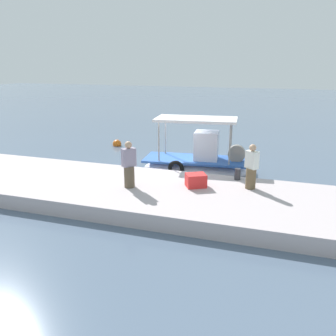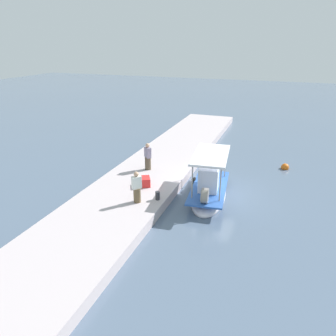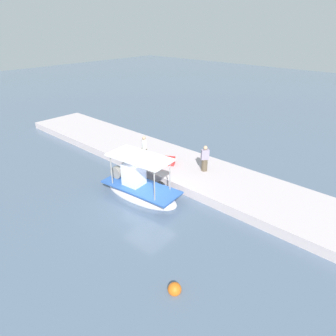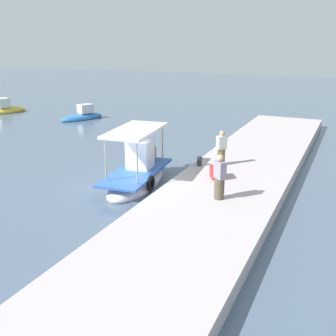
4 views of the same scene
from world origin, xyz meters
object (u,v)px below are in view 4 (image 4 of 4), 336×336
(fisherman_by_crate, at_px, (221,149))
(cargo_crate, at_px, (217,172))
(fisherman_near_bollard, at_px, (220,179))
(mooring_bollard, at_px, (200,161))
(moored_boat_near, at_px, (82,117))
(moored_boat_mid, at_px, (6,110))
(main_fishing_boat, at_px, (137,174))

(fisherman_by_crate, relative_size, cargo_crate, 2.31)
(fisherman_near_bollard, bearing_deg, fisherman_by_crate, 16.45)
(mooring_bollard, bearing_deg, cargo_crate, -135.65)
(moored_boat_near, bearing_deg, fisherman_near_bollard, -130.44)
(cargo_crate, relative_size, moored_boat_near, 0.18)
(fisherman_by_crate, distance_m, moored_boat_mid, 24.87)
(cargo_crate, distance_m, moored_boat_near, 19.14)
(mooring_bollard, xyz_separation_m, moored_boat_near, (10.02, 14.00, -0.56))
(mooring_bollard, bearing_deg, moored_boat_near, 54.41)
(cargo_crate, bearing_deg, mooring_bollard, 44.35)
(moored_boat_near, bearing_deg, mooring_bollard, -125.59)
(fisherman_by_crate, distance_m, moored_boat_near, 17.66)
(fisherman_by_crate, height_order, mooring_bollard, fisherman_by_crate)
(fisherman_near_bollard, distance_m, mooring_bollard, 4.41)
(fisherman_by_crate, relative_size, moored_boat_near, 0.42)
(cargo_crate, height_order, moored_boat_mid, moored_boat_mid)
(main_fishing_boat, xyz_separation_m, moored_boat_near, (12.24, 11.75, -0.26))
(mooring_bollard, bearing_deg, fisherman_by_crate, -55.98)
(fisherman_by_crate, distance_m, cargo_crate, 2.12)
(cargo_crate, bearing_deg, main_fishing_boat, 102.98)
(fisherman_near_bollard, distance_m, moored_boat_mid, 27.94)
(fisherman_by_crate, bearing_deg, moored_boat_mid, 68.07)
(main_fishing_boat, xyz_separation_m, fisherman_by_crate, (2.83, -3.15, 0.85))
(fisherman_by_crate, xyz_separation_m, cargo_crate, (-2.00, -0.46, -0.52))
(moored_boat_mid, bearing_deg, cargo_crate, -115.63)
(mooring_bollard, xyz_separation_m, moored_boat_mid, (9.88, 22.15, -0.54))
(main_fishing_boat, xyz_separation_m, mooring_bollard, (2.22, -2.25, 0.31))
(moored_boat_near, xyz_separation_m, moored_boat_mid, (-0.13, 8.15, 0.02))
(main_fishing_boat, distance_m, cargo_crate, 3.72)
(moored_boat_mid, bearing_deg, moored_boat_near, -89.05)
(main_fishing_boat, height_order, fisherman_near_bollard, main_fishing_boat)
(main_fishing_boat, distance_m, mooring_bollard, 3.18)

